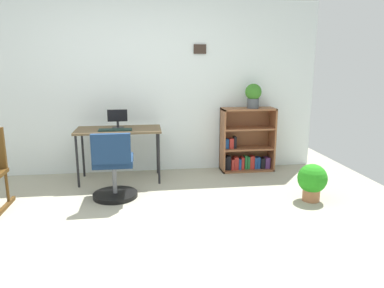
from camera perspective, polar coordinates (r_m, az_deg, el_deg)
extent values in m
plane|color=#9F9D88|center=(3.37, -8.57, -14.61)|extent=(6.24, 6.24, 0.00)
cube|color=silver|center=(5.16, -8.82, 8.82)|extent=(5.20, 0.10, 2.40)
cube|color=#342720|center=(5.15, 1.27, 14.87)|extent=(0.17, 0.02, 0.13)
cube|color=brown|center=(4.79, -11.61, 2.22)|extent=(1.10, 0.53, 0.03)
cylinder|color=black|center=(4.71, -17.79, -2.70)|extent=(0.03, 0.03, 0.67)
cylinder|color=black|center=(4.64, -5.29, -2.36)|extent=(0.03, 0.03, 0.67)
cylinder|color=black|center=(5.15, -16.96, -1.36)|extent=(0.03, 0.03, 0.67)
cylinder|color=black|center=(5.08, -5.53, -1.03)|extent=(0.03, 0.03, 0.67)
cylinder|color=#262628|center=(4.84, -11.70, 2.57)|extent=(0.15, 0.15, 0.01)
cylinder|color=#262628|center=(4.83, -11.72, 3.10)|extent=(0.03, 0.03, 0.08)
cube|color=black|center=(4.81, -11.79, 4.47)|extent=(0.26, 0.02, 0.16)
cube|color=#1C332D|center=(4.68, -12.12, 2.23)|extent=(0.42, 0.14, 0.02)
cylinder|color=black|center=(4.36, -12.09, -7.93)|extent=(0.52, 0.52, 0.05)
cylinder|color=slate|center=(4.29, -12.22, -5.41)|extent=(0.05, 0.05, 0.35)
cube|color=navy|center=(4.23, -12.35, -2.63)|extent=(0.44, 0.44, 0.08)
cube|color=navy|center=(3.94, -12.76, -0.73)|extent=(0.42, 0.07, 0.33)
cube|color=#4F3312|center=(4.38, -27.78, -9.09)|extent=(0.04, 0.64, 0.04)
cylinder|color=#4F3312|center=(4.46, -27.36, -6.07)|extent=(0.03, 0.03, 0.34)
cube|color=brown|center=(5.16, 4.88, 0.59)|extent=(0.02, 0.30, 0.92)
cube|color=brown|center=(5.37, 12.60, 0.80)|extent=(0.02, 0.30, 0.92)
cube|color=brown|center=(5.18, 8.99, 5.53)|extent=(0.76, 0.30, 0.02)
cube|color=brown|center=(5.36, 8.66, -3.97)|extent=(0.76, 0.30, 0.02)
cube|color=brown|center=(5.38, 8.40, 1.00)|extent=(0.76, 0.02, 0.92)
cube|color=brown|center=(5.28, 8.77, -0.66)|extent=(0.72, 0.28, 0.02)
cube|color=brown|center=(5.22, 8.88, 2.47)|extent=(0.72, 0.28, 0.02)
cube|color=black|center=(5.24, 5.24, -3.06)|extent=(0.03, 0.10, 0.19)
cube|color=black|center=(5.25, 5.77, -2.95)|extent=(0.06, 0.11, 0.21)
cube|color=#B22D28|center=(5.27, 6.38, -3.18)|extent=(0.04, 0.13, 0.16)
cube|color=#B22D28|center=(5.28, 6.97, -3.00)|extent=(0.06, 0.12, 0.19)
cube|color=#1E478C|center=(5.30, 7.53, -3.14)|extent=(0.04, 0.11, 0.15)
cube|color=#B22D28|center=(5.31, 7.98, -2.98)|extent=(0.04, 0.11, 0.18)
cube|color=#237238|center=(5.32, 8.48, -2.87)|extent=(0.03, 0.10, 0.20)
cube|color=#237238|center=(5.33, 8.91, -2.91)|extent=(0.03, 0.10, 0.19)
cube|color=#B22D28|center=(5.34, 9.44, -2.85)|extent=(0.07, 0.11, 0.19)
cube|color=#1E478C|center=(5.37, 10.04, -2.95)|extent=(0.04, 0.10, 0.17)
cube|color=#1E478C|center=(5.38, 10.48, -2.91)|extent=(0.04, 0.09, 0.17)
cube|color=black|center=(5.40, 11.07, -2.96)|extent=(0.06, 0.11, 0.16)
cube|color=#593372|center=(5.42, 11.79, -2.89)|extent=(0.07, 0.12, 0.16)
cube|color=#1E478C|center=(5.17, 5.46, 0.08)|extent=(0.06, 0.10, 0.14)
cube|color=#B22D28|center=(5.19, 6.21, 0.13)|extent=(0.06, 0.10, 0.15)
cube|color=black|center=(5.20, 6.80, 0.29)|extent=(0.03, 0.10, 0.17)
cylinder|color=#474C51|center=(5.17, 9.67, 6.40)|extent=(0.17, 0.17, 0.14)
sphere|color=#367724|center=(5.15, 9.74, 8.17)|extent=(0.23, 0.23, 0.23)
cylinder|color=#9E6642|center=(4.36, 18.42, -7.70)|extent=(0.19, 0.19, 0.13)
sphere|color=#268D1C|center=(4.30, 18.60, -5.21)|extent=(0.33, 0.33, 0.33)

